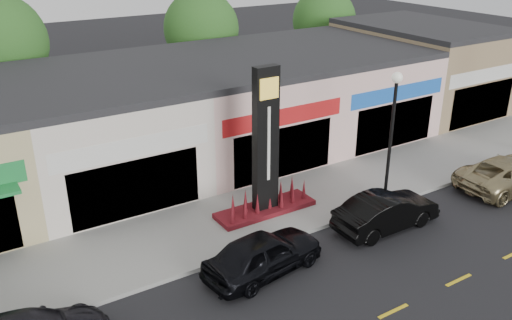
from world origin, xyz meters
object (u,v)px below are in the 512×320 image
at_px(pylon_sign, 265,163).
at_px(car_black_conv, 386,211).
at_px(car_black_sedan, 263,253).
at_px(lamp_east_near, 392,124).
at_px(car_gold_suv, 509,173).

distance_m(pylon_sign, car_black_conv, 5.02).
xyz_separation_m(car_black_sedan, car_black_conv, (5.63, -0.02, -0.02)).
xyz_separation_m(lamp_east_near, car_gold_suv, (5.56, -1.98, -2.76)).
bearing_deg(pylon_sign, lamp_east_near, -18.75).
bearing_deg(car_black_conv, lamp_east_near, -43.62).
relative_size(pylon_sign, car_black_sedan, 1.38).
height_order(pylon_sign, car_gold_suv, pylon_sign).
distance_m(pylon_sign, car_black_sedan, 4.33).
bearing_deg(car_black_conv, car_black_sedan, 90.14).
distance_m(lamp_east_near, car_black_conv, 3.62).
bearing_deg(car_gold_suv, car_black_sedan, 90.49).
xyz_separation_m(car_black_conv, car_gold_suv, (7.18, -0.29, -0.00)).
bearing_deg(pylon_sign, car_gold_suv, -19.19).
relative_size(car_black_sedan, car_gold_suv, 0.84).
distance_m(car_black_conv, car_gold_suv, 7.19).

